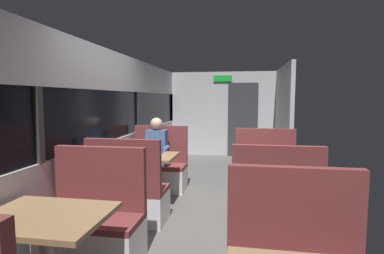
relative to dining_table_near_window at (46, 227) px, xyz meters
The scene contains 15 objects.
ground_plane 2.36m from the dining_table_near_window, 66.82° to the left, with size 3.30×9.20×0.02m, color #514F4C.
carriage_window_panel_left 2.21m from the dining_table_near_window, 104.90° to the left, with size 0.09×8.48×2.30m.
carriage_end_bulkhead 6.38m from the dining_table_near_window, 81.37° to the left, with size 2.90×0.11×2.30m.
carriage_aisle_panel_right 5.63m from the dining_table_near_window, 65.26° to the left, with size 0.08×2.40×2.30m, color #B2B2B7.
dining_table_near_window is the anchor object (origin of this frame).
bench_near_window_facing_entry 0.77m from the dining_table_near_window, 90.00° to the left, with size 0.95×0.50×1.10m.
dining_table_mid_window 2.31m from the dining_table_near_window, 90.00° to the left, with size 0.90×0.70×0.74m.
bench_mid_window_facing_end 1.64m from the dining_table_near_window, 90.00° to the left, with size 0.95×0.50×1.10m.
bench_mid_window_facing_entry 3.03m from the dining_table_near_window, 90.00° to the left, with size 0.95×0.50×1.10m.
dining_table_rear_aisle 2.77m from the dining_table_near_window, 49.69° to the left, with size 0.90×0.70×0.74m.
bench_rear_aisle_facing_end 2.30m from the dining_table_near_window, 38.24° to the left, with size 0.95×0.50×1.10m.
bench_rear_aisle_facing_entry 3.35m from the dining_table_near_window, 57.50° to the left, with size 0.95×0.50×1.10m.
seated_passenger 2.94m from the dining_table_near_window, 90.00° to the left, with size 0.47×0.55×1.26m.
coffee_cup_primary 2.46m from the dining_table_near_window, 85.48° to the left, with size 0.07×0.07×0.09m.
coffee_cup_secondary 2.83m from the dining_table_near_window, 49.39° to the left, with size 0.07×0.07×0.09m.
Camera 1 is at (0.51, -3.98, 1.59)m, focal length 27.74 mm.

